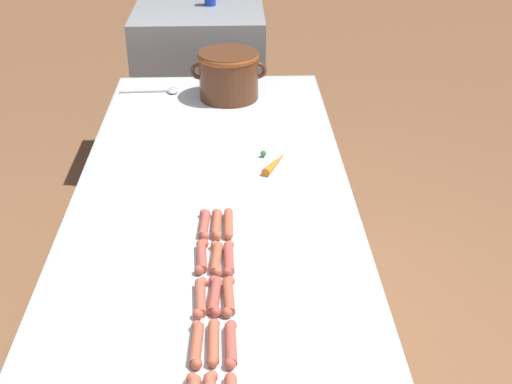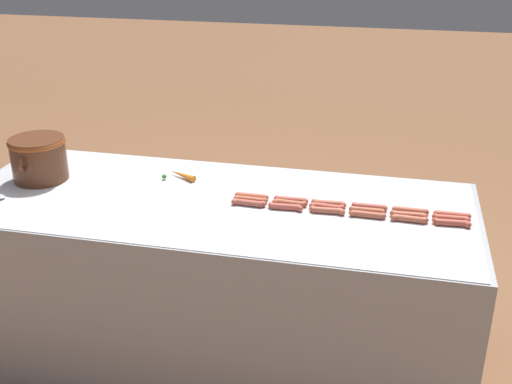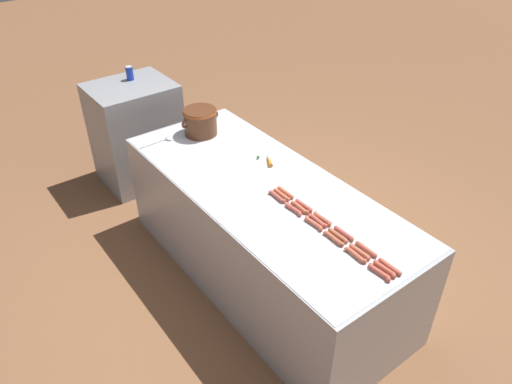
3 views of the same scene
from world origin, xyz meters
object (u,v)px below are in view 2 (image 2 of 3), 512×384
hot_dog_7 (408,215)px  hot_dog_12 (452,215)px  hot_dog_5 (249,203)px  hot_dog_9 (327,207)px  hot_dog_3 (327,210)px  hot_dog_8 (367,211)px  hot_dog_10 (290,203)px  carrot (181,175)px  hot_dog_16 (291,200)px  hot_dog_0 (452,223)px  hot_dog_14 (369,207)px  hot_dog_1 (409,219)px  hot_dog_15 (329,203)px  hot_dog_13 (410,211)px  bean_pot (39,156)px  hot_dog_17 (252,196)px  hot_dog_4 (285,207)px  hot_dog_2 (368,215)px  hot_dog_11 (251,200)px

hot_dog_7 → hot_dog_12: (0.04, -0.18, 0.00)m
hot_dog_5 → hot_dog_9: bearing=-83.6°
hot_dog_3 → hot_dog_8: bearing=-77.4°
hot_dog_10 → carrot: bearing=70.8°
hot_dog_16 → hot_dog_0: bearing=-96.3°
hot_dog_14 → hot_dog_16: same height
hot_dog_14 → hot_dog_1: bearing=-115.9°
hot_dog_1 → hot_dog_8: same height
hot_dog_7 → hot_dog_15: same height
hot_dog_15 → hot_dog_16: (0.00, 0.17, 0.00)m
hot_dog_13 → carrot: size_ratio=0.93×
hot_dog_10 → hot_dog_7: bearing=-90.5°
hot_dog_0 → bean_pot: 1.92m
hot_dog_5 → hot_dog_15: same height
hot_dog_10 → hot_dog_12: 0.69m
hot_dog_3 → hot_dog_13: size_ratio=1.00×
hot_dog_3 → hot_dog_5: bearing=90.2°
hot_dog_5 → hot_dog_17: bearing=2.3°
hot_dog_4 → hot_dog_2: bearing=-89.8°
hot_dog_1 → hot_dog_17: (0.08, 0.70, 0.00)m
hot_dog_11 → hot_dog_17: 0.04m
hot_dog_4 → hot_dog_7: (0.04, -0.52, 0.00)m
hot_dog_13 → hot_dog_12: bearing=-91.0°
hot_dog_4 → bean_pot: (0.08, 1.22, 0.10)m
hot_dog_11 → hot_dog_17: size_ratio=1.00×
hot_dog_17 → hot_dog_2: bearing=-98.2°
hot_dog_1 → hot_dog_10: 0.52m
hot_dog_3 → hot_dog_12: (0.08, -0.52, 0.00)m
hot_dog_5 → hot_dog_11: (0.04, 0.00, 0.00)m
hot_dog_7 → hot_dog_10: bearing=89.5°
hot_dog_8 → hot_dog_9: same height
hot_dog_7 → hot_dog_12: same height
hot_dog_10 → hot_dog_15: (0.03, -0.17, 0.00)m
hot_dog_2 → hot_dog_16: size_ratio=1.00×
hot_dog_0 → hot_dog_13: bearing=64.3°
hot_dog_13 → carrot: (0.16, 1.10, 0.00)m
hot_dog_5 → hot_dog_11: same height
hot_dog_16 → hot_dog_17: 0.18m
hot_dog_3 → hot_dog_15: size_ratio=1.00×
hot_dog_10 → hot_dog_17: size_ratio=1.00×
hot_dog_0 → hot_dog_10: 0.69m
hot_dog_8 → hot_dog_10: size_ratio=1.00×
hot_dog_10 → bean_pot: 1.24m
hot_dog_9 → carrot: carrot is taller
hot_dog_15 → hot_dog_0: bearing=-98.3°
hot_dog_15 → hot_dog_13: bearing=-89.2°
hot_dog_4 → hot_dog_11: 0.17m
hot_dog_0 → hot_dog_7: same height
hot_dog_1 → hot_dog_5: bearing=89.7°
hot_dog_13 → hot_dog_9: bearing=96.6°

